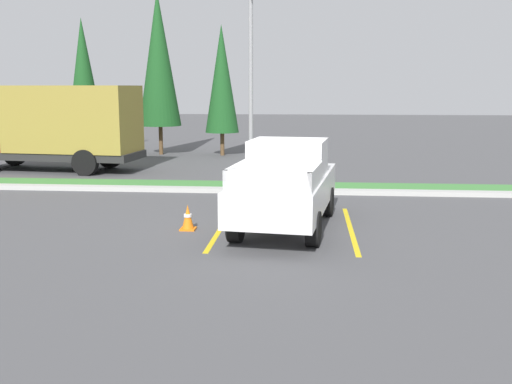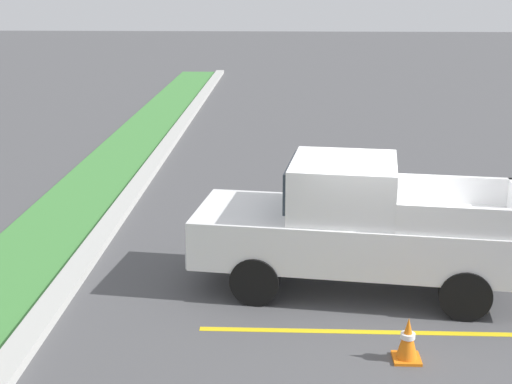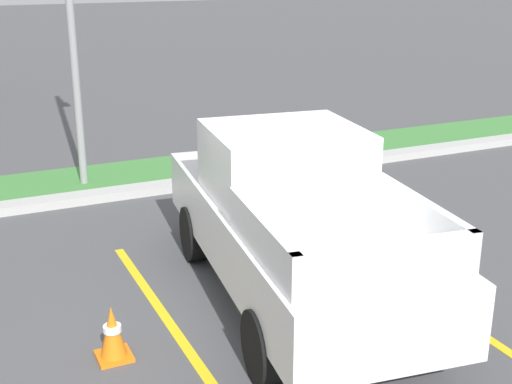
% 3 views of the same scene
% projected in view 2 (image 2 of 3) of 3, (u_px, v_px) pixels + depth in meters
% --- Properties ---
extents(ground_plane, '(120.00, 120.00, 0.00)m').
position_uv_depth(ground_plane, '(379.00, 294.00, 11.47)').
color(ground_plane, '#4C4C4F').
extents(parking_line_near, '(0.12, 4.80, 0.01)m').
position_uv_depth(parking_line_near, '(369.00, 332.00, 10.24)').
color(parking_line_near, yellow).
rests_on(parking_line_near, ground).
extents(parking_line_far, '(0.12, 4.80, 0.01)m').
position_uv_depth(parking_line_far, '(351.00, 253.00, 13.22)').
color(parking_line_far, yellow).
rests_on(parking_line_far, ground).
extents(curb_strip, '(56.00, 0.40, 0.15)m').
position_uv_depth(curb_strip, '(66.00, 285.00, 11.65)').
color(curb_strip, '#B2B2AD').
rests_on(curb_strip, ground).
extents(pickup_truck_main, '(2.54, 5.42, 2.10)m').
position_uv_depth(pickup_truck_main, '(358.00, 226.00, 11.45)').
color(pickup_truck_main, black).
rests_on(pickup_truck_main, ground).
extents(traffic_cone, '(0.36, 0.36, 0.60)m').
position_uv_depth(traffic_cone, '(408.00, 340.00, 9.42)').
color(traffic_cone, orange).
rests_on(traffic_cone, ground).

